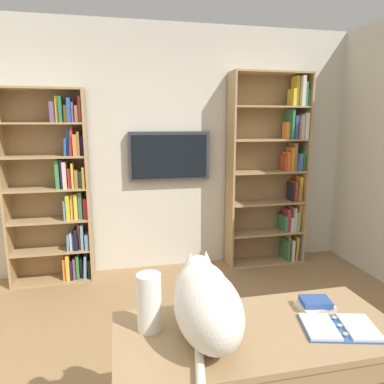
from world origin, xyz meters
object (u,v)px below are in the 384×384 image
at_px(bookshelf_left, 276,171).
at_px(open_binder, 340,327).
at_px(wall_mounted_tv, 169,156).
at_px(desk, 259,356).
at_px(paper_towel_roll, 149,302).
at_px(bookshelf_right, 58,191).
at_px(desk_book_stack, 315,304).
at_px(cat, 205,301).

relative_size(bookshelf_left, open_binder, 5.89).
distance_m(bookshelf_left, open_binder, 2.66).
bearing_deg(open_binder, wall_mounted_tv, -81.62).
relative_size(desk, paper_towel_roll, 4.92).
height_order(bookshelf_right, paper_towel_roll, bookshelf_right).
distance_m(bookshelf_left, desk_book_stack, 2.50).
relative_size(bookshelf_left, cat, 3.41).
relative_size(bookshelf_right, paper_towel_roll, 7.51).
bearing_deg(cat, wall_mounted_tv, -95.25).
bearing_deg(open_binder, bookshelf_left, -108.92).
distance_m(wall_mounted_tv, paper_towel_roll, 2.48).
height_order(bookshelf_left, paper_towel_roll, bookshelf_left).
relative_size(open_binder, desk_book_stack, 2.08).
bearing_deg(cat, bookshelf_left, -121.27).
relative_size(wall_mounted_tv, cat, 1.39).
bearing_deg(bookshelf_right, paper_towel_roll, 107.06).
xyz_separation_m(bookshelf_right, open_binder, (-1.55, 2.50, -0.23)).
bearing_deg(bookshelf_left, paper_towel_roll, 53.68).
bearing_deg(desk, wall_mounted_tv, -89.53).
xyz_separation_m(bookshelf_right, cat, (-0.94, 2.41, -0.07)).
bearing_deg(desk_book_stack, bookshelf_left, -110.58).
xyz_separation_m(wall_mounted_tv, paper_towel_roll, (0.46, 2.40, -0.42)).
distance_m(bookshelf_left, paper_towel_roll, 2.88).
xyz_separation_m(bookshelf_right, desk_book_stack, (-1.54, 2.31, -0.21)).
distance_m(open_binder, paper_towel_roll, 0.87).
bearing_deg(desk_book_stack, open_binder, 94.39).
bearing_deg(open_binder, cat, -7.87).
bearing_deg(bookshelf_right, open_binder, 121.90).
relative_size(bookshelf_left, wall_mounted_tv, 2.46).
relative_size(desk, desk_book_stack, 7.27).
xyz_separation_m(desk, open_binder, (-0.36, 0.06, 0.13)).
bearing_deg(wall_mounted_tv, open_binder, 98.38).
height_order(wall_mounted_tv, open_binder, wall_mounted_tv).
xyz_separation_m(cat, paper_towel_roll, (0.23, -0.10, -0.03)).
relative_size(bookshelf_right, desk, 1.52).
xyz_separation_m(bookshelf_left, bookshelf_right, (2.41, 0.00, -0.13)).
relative_size(wall_mounted_tv, open_binder, 2.40).
bearing_deg(bookshelf_left, cat, 58.73).
xyz_separation_m(bookshelf_left, wall_mounted_tv, (1.24, -0.08, 0.19)).
bearing_deg(desk_book_stack, wall_mounted_tv, -81.32).
bearing_deg(paper_towel_roll, bookshelf_right, -72.94).
relative_size(cat, paper_towel_roll, 2.44).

